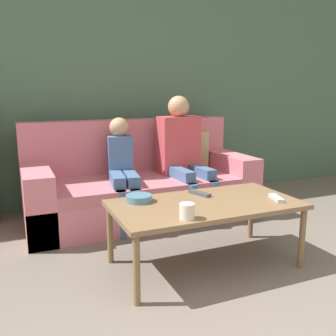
{
  "coord_description": "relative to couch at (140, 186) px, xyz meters",
  "views": [
    {
      "loc": [
        -0.97,
        -0.76,
        1.14
      ],
      "look_at": [
        0.13,
        1.81,
        0.56
      ],
      "focal_mm": 40.0,
      "sensor_mm": 36.0,
      "label": 1
    }
  ],
  "objects": [
    {
      "name": "wall_back",
      "position": [
        -0.1,
        0.58,
        1.02
      ],
      "size": [
        12.0,
        0.06,
        2.6
      ],
      "color": "#4C6B56",
      "rests_on": "ground_plane"
    },
    {
      "name": "couch",
      "position": [
        0.0,
        0.0,
        0.0
      ],
      "size": [
        2.01,
        0.88,
        0.87
      ],
      "color": "#D1707F",
      "rests_on": "ground_plane"
    },
    {
      "name": "coffee_table",
      "position": [
        0.06,
        -1.13,
        0.12
      ],
      "size": [
        1.21,
        0.64,
        0.43
      ],
      "color": "brown",
      "rests_on": "ground_plane"
    },
    {
      "name": "person_adult",
      "position": [
        0.38,
        -0.09,
        0.34
      ],
      "size": [
        0.39,
        0.63,
        1.1
      ],
      "rotation": [
        0.0,
        0.0,
        0.05
      ],
      "color": "#476693",
      "rests_on": "ground_plane"
    },
    {
      "name": "person_child",
      "position": [
        -0.21,
        -0.14,
        0.23
      ],
      "size": [
        0.3,
        0.63,
        0.91
      ],
      "rotation": [
        0.0,
        0.0,
        -0.15
      ],
      "color": "#476693",
      "rests_on": "ground_plane"
    },
    {
      "name": "cup_near",
      "position": [
        -0.19,
        -1.37,
        0.2
      ],
      "size": [
        0.09,
        0.09,
        0.09
      ],
      "color": "silver",
      "rests_on": "coffee_table"
    },
    {
      "name": "tv_remote_0",
      "position": [
        0.11,
        -0.96,
        0.16
      ],
      "size": [
        0.1,
        0.18,
        0.02
      ],
      "rotation": [
        0.0,
        0.0,
        0.34
      ],
      "color": "#47474C",
      "rests_on": "coffee_table"
    },
    {
      "name": "tv_remote_1",
      "position": [
        0.52,
        -1.26,
        0.16
      ],
      "size": [
        0.1,
        0.18,
        0.02
      ],
      "rotation": [
        0.0,
        0.0,
        -0.31
      ],
      "color": "#B7B7BC",
      "rests_on": "coffee_table"
    },
    {
      "name": "snack_bowl",
      "position": [
        -0.33,
        -0.95,
        0.18
      ],
      "size": [
        0.17,
        0.17,
        0.05
      ],
      "color": "teal",
      "rests_on": "coffee_table"
    }
  ]
}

